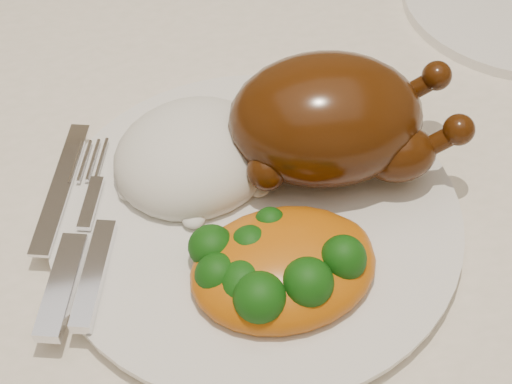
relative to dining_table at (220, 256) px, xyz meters
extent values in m
cube|color=brown|center=(0.00, 0.00, 0.07)|extent=(1.60, 0.90, 0.04)
cube|color=white|center=(0.00, 0.00, 0.10)|extent=(1.72, 1.02, 0.01)
cylinder|color=white|center=(0.02, -0.05, 0.11)|extent=(0.37, 0.37, 0.01)
ellipsoid|color=#481F07|center=(0.08, -0.01, 0.16)|extent=(0.15, 0.12, 0.09)
ellipsoid|color=#481F07|center=(0.07, -0.01, 0.18)|extent=(0.07, 0.05, 0.04)
ellipsoid|color=#481F07|center=(0.13, -0.04, 0.15)|extent=(0.05, 0.04, 0.04)
sphere|color=#481F07|center=(0.17, -0.04, 0.17)|extent=(0.02, 0.02, 0.02)
ellipsoid|color=#481F07|center=(0.13, 0.02, 0.15)|extent=(0.05, 0.04, 0.04)
sphere|color=#481F07|center=(0.17, 0.01, 0.17)|extent=(0.02, 0.02, 0.02)
sphere|color=#481F07|center=(0.03, -0.04, 0.14)|extent=(0.03, 0.03, 0.03)
sphere|color=#481F07|center=(0.04, 0.03, 0.14)|extent=(0.03, 0.03, 0.03)
ellipsoid|color=white|center=(-0.01, 0.00, 0.13)|extent=(0.15, 0.15, 0.06)
ellipsoid|color=orange|center=(0.03, -0.10, 0.12)|extent=(0.13, 0.11, 0.04)
ellipsoid|color=orange|center=(0.06, -0.09, 0.12)|extent=(0.06, 0.05, 0.03)
ellipsoid|color=#0E3809|center=(0.02, -0.08, 0.13)|extent=(0.02, 0.02, 0.02)
ellipsoid|color=#0E3809|center=(0.00, -0.12, 0.13)|extent=(0.03, 0.03, 0.03)
ellipsoid|color=#0E3809|center=(0.03, -0.07, 0.13)|extent=(0.02, 0.02, 0.02)
ellipsoid|color=#0E3809|center=(0.01, -0.13, 0.14)|extent=(0.03, 0.03, 0.03)
ellipsoid|color=#0E3809|center=(0.01, -0.09, 0.13)|extent=(0.03, 0.03, 0.03)
ellipsoid|color=#0E3809|center=(-0.01, -0.11, 0.13)|extent=(0.03, 0.03, 0.03)
ellipsoid|color=#0E3809|center=(0.06, -0.10, 0.13)|extent=(0.02, 0.02, 0.02)
ellipsoid|color=#0E3809|center=(0.07, -0.11, 0.14)|extent=(0.03, 0.03, 0.03)
ellipsoid|color=#0E3809|center=(-0.01, -0.08, 0.13)|extent=(0.03, 0.03, 0.03)
ellipsoid|color=#0E3809|center=(0.04, -0.13, 0.14)|extent=(0.03, 0.03, 0.03)
ellipsoid|color=#0E3809|center=(0.00, -0.12, 0.13)|extent=(0.03, 0.03, 0.03)
ellipsoid|color=#0E3809|center=(0.00, -0.13, 0.13)|extent=(0.02, 0.02, 0.02)
cube|color=silver|center=(-0.11, 0.00, 0.12)|extent=(0.05, 0.12, 0.00)
cube|color=silver|center=(-0.11, -0.09, 0.12)|extent=(0.04, 0.08, 0.01)
cube|color=silver|center=(-0.09, -0.08, 0.12)|extent=(0.03, 0.08, 0.01)
cube|color=silver|center=(-0.09, 0.00, 0.12)|extent=(0.04, 0.09, 0.00)
camera|label=1|loc=(-0.04, -0.36, 0.51)|focal=50.00mm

